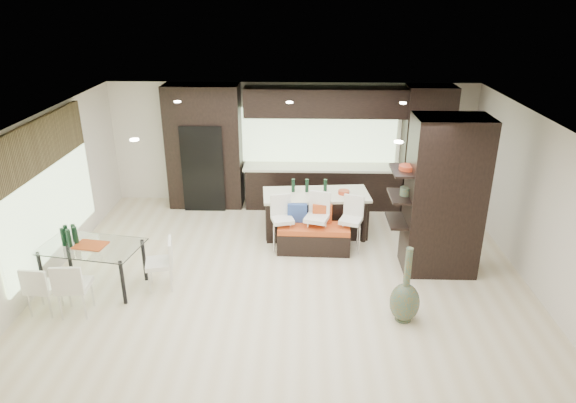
{
  "coord_description": "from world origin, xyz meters",
  "views": [
    {
      "loc": [
        0.24,
        -7.55,
        4.53
      ],
      "look_at": [
        0.0,
        0.6,
        1.15
      ],
      "focal_mm": 32.0,
      "sensor_mm": 36.0,
      "label": 1
    }
  ],
  "objects_px": {
    "stool_left": "(283,229)",
    "bench": "(314,239)",
    "kitchen_island": "(316,214)",
    "stool_right": "(350,230)",
    "chair_end": "(160,266)",
    "chair_far": "(44,290)",
    "floor_vase": "(406,285)",
    "stool_mid": "(316,229)",
    "chair_near": "(75,289)",
    "dining_table": "(94,266)"
  },
  "relations": [
    {
      "from": "stool_right",
      "to": "dining_table",
      "type": "relative_size",
      "value": 0.55
    },
    {
      "from": "floor_vase",
      "to": "bench",
      "type": "bearing_deg",
      "value": 121.4
    },
    {
      "from": "stool_left",
      "to": "chair_near",
      "type": "height_order",
      "value": "stool_left"
    },
    {
      "from": "stool_left",
      "to": "kitchen_island",
      "type": "bearing_deg",
      "value": 34.14
    },
    {
      "from": "floor_vase",
      "to": "stool_mid",
      "type": "bearing_deg",
      "value": 120.2
    },
    {
      "from": "kitchen_island",
      "to": "chair_far",
      "type": "relative_size",
      "value": 2.72
    },
    {
      "from": "stool_left",
      "to": "bench",
      "type": "xyz_separation_m",
      "value": [
        0.58,
        -0.03,
        -0.17
      ]
    },
    {
      "from": "chair_end",
      "to": "chair_near",
      "type": "bearing_deg",
      "value": 112.02
    },
    {
      "from": "chair_far",
      "to": "chair_end",
      "type": "height_order",
      "value": "chair_end"
    },
    {
      "from": "bench",
      "to": "chair_far",
      "type": "bearing_deg",
      "value": -151.31
    },
    {
      "from": "stool_right",
      "to": "floor_vase",
      "type": "distance_m",
      "value": 2.25
    },
    {
      "from": "floor_vase",
      "to": "chair_far",
      "type": "height_order",
      "value": "floor_vase"
    },
    {
      "from": "bench",
      "to": "floor_vase",
      "type": "height_order",
      "value": "floor_vase"
    },
    {
      "from": "chair_near",
      "to": "stool_mid",
      "type": "bearing_deg",
      "value": 26.9
    },
    {
      "from": "stool_right",
      "to": "floor_vase",
      "type": "xyz_separation_m",
      "value": [
        0.62,
        -2.15,
        0.17
      ]
    },
    {
      "from": "kitchen_island",
      "to": "chair_end",
      "type": "height_order",
      "value": "kitchen_island"
    },
    {
      "from": "chair_near",
      "to": "chair_end",
      "type": "bearing_deg",
      "value": 31.39
    },
    {
      "from": "stool_mid",
      "to": "stool_right",
      "type": "xyz_separation_m",
      "value": [
        0.63,
        0.01,
        -0.03
      ]
    },
    {
      "from": "bench",
      "to": "chair_near",
      "type": "height_order",
      "value": "chair_near"
    },
    {
      "from": "stool_right",
      "to": "bench",
      "type": "relative_size",
      "value": 0.64
    },
    {
      "from": "bench",
      "to": "floor_vase",
      "type": "relative_size",
      "value": 1.12
    },
    {
      "from": "floor_vase",
      "to": "chair_near",
      "type": "xyz_separation_m",
      "value": [
        -4.88,
        0.02,
        -0.18
      ]
    },
    {
      "from": "stool_left",
      "to": "floor_vase",
      "type": "xyz_separation_m",
      "value": [
        1.87,
        -2.15,
        0.17
      ]
    },
    {
      "from": "kitchen_island",
      "to": "chair_end",
      "type": "relative_size",
      "value": 2.6
    },
    {
      "from": "stool_right",
      "to": "chair_near",
      "type": "height_order",
      "value": "stool_right"
    },
    {
      "from": "stool_right",
      "to": "chair_end",
      "type": "distance_m",
      "value": 3.47
    },
    {
      "from": "stool_mid",
      "to": "kitchen_island",
      "type": "bearing_deg",
      "value": 106.71
    },
    {
      "from": "kitchen_island",
      "to": "bench",
      "type": "distance_m",
      "value": 0.78
    },
    {
      "from": "stool_left",
      "to": "chair_near",
      "type": "xyz_separation_m",
      "value": [
        -3.01,
        -2.13,
        -0.01
      ]
    },
    {
      "from": "kitchen_island",
      "to": "chair_far",
      "type": "bearing_deg",
      "value": -150.7
    },
    {
      "from": "floor_vase",
      "to": "chair_end",
      "type": "height_order",
      "value": "floor_vase"
    },
    {
      "from": "stool_mid",
      "to": "chair_end",
      "type": "height_order",
      "value": "stool_mid"
    },
    {
      "from": "stool_mid",
      "to": "stool_right",
      "type": "distance_m",
      "value": 0.63
    },
    {
      "from": "stool_mid",
      "to": "chair_far",
      "type": "distance_m",
      "value": 4.62
    },
    {
      "from": "stool_mid",
      "to": "stool_right",
      "type": "relative_size",
      "value": 1.06
    },
    {
      "from": "stool_left",
      "to": "stool_mid",
      "type": "bearing_deg",
      "value": -16.2
    },
    {
      "from": "chair_far",
      "to": "chair_end",
      "type": "distance_m",
      "value": 1.72
    },
    {
      "from": "chair_far",
      "to": "kitchen_island",
      "type": "bearing_deg",
      "value": 38.47
    },
    {
      "from": "stool_left",
      "to": "chair_near",
      "type": "bearing_deg",
      "value": -159.8
    },
    {
      "from": "stool_mid",
      "to": "dining_table",
      "type": "height_order",
      "value": "stool_mid"
    },
    {
      "from": "kitchen_island",
      "to": "floor_vase",
      "type": "relative_size",
      "value": 1.71
    },
    {
      "from": "dining_table",
      "to": "chair_far",
      "type": "distance_m",
      "value": 0.87
    },
    {
      "from": "dining_table",
      "to": "stool_mid",
      "type": "bearing_deg",
      "value": 30.6
    },
    {
      "from": "bench",
      "to": "chair_near",
      "type": "distance_m",
      "value": 4.15
    },
    {
      "from": "stool_mid",
      "to": "chair_near",
      "type": "relative_size",
      "value": 1.09
    },
    {
      "from": "stool_left",
      "to": "chair_near",
      "type": "distance_m",
      "value": 3.68
    },
    {
      "from": "bench",
      "to": "dining_table",
      "type": "height_order",
      "value": "dining_table"
    },
    {
      "from": "kitchen_island",
      "to": "stool_right",
      "type": "xyz_separation_m",
      "value": [
        0.63,
        -0.73,
        0.0
      ]
    },
    {
      "from": "chair_near",
      "to": "chair_far",
      "type": "bearing_deg",
      "value": 174.11
    },
    {
      "from": "stool_mid",
      "to": "stool_right",
      "type": "bearing_deg",
      "value": 17.79
    }
  ]
}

